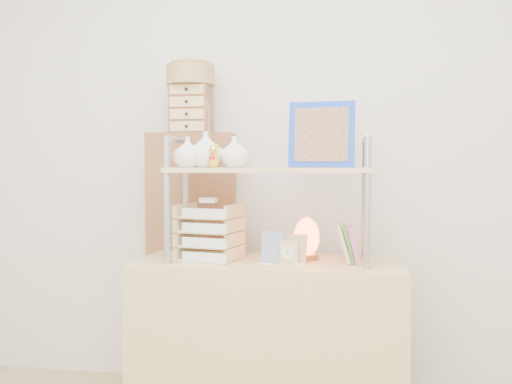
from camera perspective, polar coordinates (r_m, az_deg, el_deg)
desk at (r=2.68m, az=1.30°, el=-14.81°), size 1.20×0.50×0.75m
cabinet at (r=3.06m, az=-6.36°, el=-6.90°), size 0.48×0.29×1.35m
hutch at (r=2.59m, az=-0.61°, el=2.85°), size 0.90×0.34×0.73m
letter_tray at (r=2.61m, az=-4.72°, el=-4.33°), size 0.27×0.27×0.29m
salt_lamp at (r=2.64m, az=5.08°, el=-4.60°), size 0.13×0.12×0.19m
desk_clock at (r=2.45m, az=3.23°, el=-6.15°), size 0.08×0.06×0.11m
postcard_stand at (r=2.49m, az=2.76°, el=-6.34°), size 0.21×0.10×0.14m
drawer_chest at (r=3.01m, az=-6.55°, el=8.22°), size 0.20×0.16×0.25m
woven_basket at (r=3.04m, az=-6.55°, el=11.50°), size 0.25×0.25×0.10m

